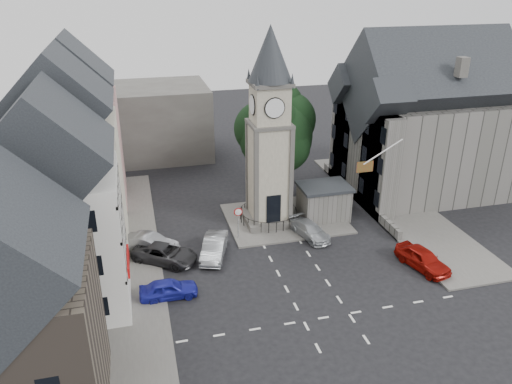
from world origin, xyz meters
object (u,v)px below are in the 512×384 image
object	(u,v)px
car_east_red	(423,259)
clock_tower	(269,131)
pedestrian	(350,197)
car_west_blue	(169,289)
stone_shelter	(324,202)

from	to	relation	value
car_east_red	clock_tower	bearing A→B (deg)	117.50
clock_tower	pedestrian	world-z (taller)	clock_tower
clock_tower	car_west_blue	bearing A→B (deg)	-136.19
clock_tower	pedestrian	distance (m)	10.79
stone_shelter	car_west_blue	world-z (taller)	stone_shelter
clock_tower	car_east_red	xyz separation A→B (m)	(8.83, -9.84, -7.37)
stone_shelter	pedestrian	size ratio (longest dim) A/B	2.28
clock_tower	pedestrian	xyz separation A→B (m)	(8.00, 0.95, -7.18)
stone_shelter	pedestrian	world-z (taller)	stone_shelter
clock_tower	car_east_red	distance (m)	15.14
clock_tower	stone_shelter	distance (m)	8.15
car_west_blue	car_east_red	distance (m)	18.17
car_west_blue	car_east_red	xyz separation A→B (m)	(18.15, -0.90, 0.10)
pedestrian	car_east_red	bearing A→B (deg)	84.92
stone_shelter	car_east_red	bearing A→B (deg)	-66.66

